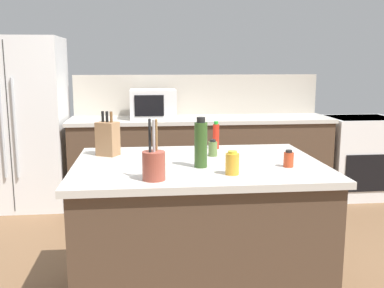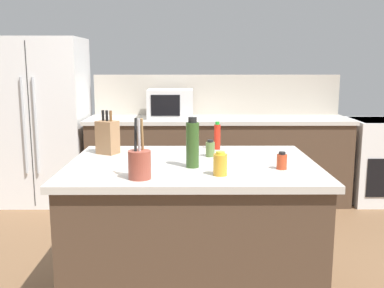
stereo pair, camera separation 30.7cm
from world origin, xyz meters
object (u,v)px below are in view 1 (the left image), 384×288
at_px(microwave, 153,104).
at_px(utensil_crock, 154,164).
at_px(refrigerator, 19,123).
at_px(honey_jar, 232,163).
at_px(knife_block, 108,138).
at_px(hot_sauce_bottle, 216,136).
at_px(spice_jar_paprika, 289,159).
at_px(spice_jar_oregano, 213,148).
at_px(olive_oil_bottle, 200,144).
at_px(range_oven, 359,156).

xyz_separation_m(microwave, utensil_crock, (-0.05, -2.58, -0.07)).
height_order(refrigerator, honey_jar, refrigerator).
distance_m(knife_block, hot_sauce_bottle, 0.75).
distance_m(microwave, hot_sauce_bottle, 1.83).
distance_m(utensil_crock, honey_jar, 0.43).
height_order(spice_jar_paprika, spice_jar_oregano, spice_jar_oregano).
relative_size(microwave, hot_sauce_bottle, 2.50).
xyz_separation_m(spice_jar_paprika, hot_sauce_bottle, (-0.33, 0.59, 0.05)).
distance_m(olive_oil_bottle, spice_jar_oregano, 0.34).
bearing_deg(spice_jar_paprika, honey_jar, -158.71).
distance_m(utensil_crock, olive_oil_bottle, 0.38).
height_order(range_oven, spice_jar_oregano, spice_jar_oregano).
relative_size(refrigerator, hot_sauce_bottle, 9.22).
height_order(spice_jar_paprika, olive_oil_bottle, olive_oil_bottle).
bearing_deg(olive_oil_bottle, spice_jar_paprika, -5.55).
bearing_deg(spice_jar_paprika, utensil_crock, -165.08).
xyz_separation_m(hot_sauce_bottle, spice_jar_oregano, (-0.06, -0.24, -0.04)).
xyz_separation_m(refrigerator, range_oven, (3.80, -0.05, -0.43)).
relative_size(knife_block, spice_jar_oregano, 2.65).
height_order(knife_block, spice_jar_oregano, knife_block).
bearing_deg(hot_sauce_bottle, microwave, 102.70).
bearing_deg(honey_jar, hot_sauce_bottle, 87.75).
xyz_separation_m(utensil_crock, spice_jar_paprika, (0.79, 0.21, -0.04)).
distance_m(range_oven, spice_jar_oregano, 2.92).
bearing_deg(microwave, utensil_crock, -91.22).
xyz_separation_m(range_oven, spice_jar_paprika, (-1.64, -2.37, 0.52)).
distance_m(utensil_crock, hot_sauce_bottle, 0.93).
xyz_separation_m(refrigerator, knife_block, (1.09, -1.98, 0.15)).
bearing_deg(refrigerator, olive_oil_bottle, -55.25).
distance_m(spice_jar_paprika, olive_oil_bottle, 0.52).
relative_size(refrigerator, range_oven, 1.96).
distance_m(microwave, knife_block, 1.96).
distance_m(refrigerator, honey_jar, 3.14).
bearing_deg(range_oven, refrigerator, 179.22).
distance_m(refrigerator, range_oven, 3.83).
height_order(refrigerator, microwave, refrigerator).
distance_m(range_oven, knife_block, 3.38).
bearing_deg(refrigerator, honey_jar, -54.97).
distance_m(refrigerator, hot_sauce_bottle, 2.59).
xyz_separation_m(microwave, spice_jar_oregano, (0.34, -2.02, -0.11)).
bearing_deg(microwave, spice_jar_paprika, -72.82).
relative_size(honey_jar, spice_jar_oregano, 1.20).
bearing_deg(spice_jar_oregano, microwave, 99.56).
bearing_deg(olive_oil_bottle, hot_sauce_bottle, 71.69).
distance_m(microwave, honey_jar, 2.54).
height_order(range_oven, honey_jar, honey_jar).
height_order(microwave, olive_oil_bottle, microwave).
bearing_deg(hot_sauce_bottle, olive_oil_bottle, -108.31).
relative_size(utensil_crock, honey_jar, 2.44).
xyz_separation_m(olive_oil_bottle, spice_jar_oregano, (0.12, 0.30, -0.09)).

